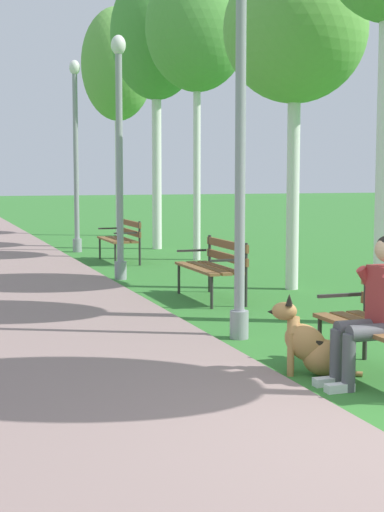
{
  "coord_description": "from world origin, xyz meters",
  "views": [
    {
      "loc": [
        -3.07,
        -4.13,
        1.75
      ],
      "look_at": [
        -0.46,
        3.47,
        0.9
      ],
      "focal_mm": 54.64,
      "sensor_mm": 36.0,
      "label": 1
    }
  ],
  "objects_px": {
    "birch_tree_third": "(295,31)",
    "park_bench_mid": "(215,263)",
    "park_bench_far": "(122,236)",
    "birch_tree_sixth": "(118,65)",
    "lamp_post_mid": "(119,155)",
    "lamp_post_near": "(241,112)",
    "dog_shepherd": "(311,346)",
    "birch_tree_fourth": "(197,29)",
    "birch_tree_fifth": "(156,36)",
    "person_seated_on_near_bench": "(377,304)",
    "lamp_post_far": "(76,154)"
  },
  "relations": [
    {
      "from": "lamp_post_mid",
      "to": "birch_tree_fifth",
      "type": "relative_size",
      "value": 0.62
    },
    {
      "from": "birch_tree_fifth",
      "to": "birch_tree_fourth",
      "type": "bearing_deg",
      "value": -87.64
    },
    {
      "from": "person_seated_on_near_bench",
      "to": "dog_shepherd",
      "type": "height_order",
      "value": "person_seated_on_near_bench"
    },
    {
      "from": "lamp_post_far",
      "to": "birch_tree_sixth",
      "type": "distance_m",
      "value": 5.41
    },
    {
      "from": "lamp_post_far",
      "to": "birch_tree_fourth",
      "type": "relative_size",
      "value": 0.72
    },
    {
      "from": "park_bench_far",
      "to": "lamp_post_near",
      "type": "height_order",
      "value": "lamp_post_near"
    },
    {
      "from": "person_seated_on_near_bench",
      "to": "birch_tree_fifth",
      "type": "xyz_separation_m",
      "value": [
        1.64,
        11.98,
        4.21
      ]
    },
    {
      "from": "dog_shepherd",
      "to": "park_bench_mid",
      "type": "bearing_deg",
      "value": 81.03
    },
    {
      "from": "person_seated_on_near_bench",
      "to": "dog_shepherd",
      "type": "bearing_deg",
      "value": 128.19
    },
    {
      "from": "lamp_post_mid",
      "to": "dog_shepherd",
      "type": "bearing_deg",
      "value": -89.21
    },
    {
      "from": "park_bench_far",
      "to": "lamp_post_far",
      "type": "relative_size",
      "value": 0.35
    },
    {
      "from": "lamp_post_near",
      "to": "park_bench_far",
      "type": "bearing_deg",
      "value": 85.68
    },
    {
      "from": "park_bench_far",
      "to": "lamp_post_mid",
      "type": "height_order",
      "value": "lamp_post_mid"
    },
    {
      "from": "lamp_post_mid",
      "to": "park_bench_far",
      "type": "bearing_deg",
      "value": 75.65
    },
    {
      "from": "park_bench_far",
      "to": "birch_tree_sixth",
      "type": "relative_size",
      "value": 0.24
    },
    {
      "from": "person_seated_on_near_bench",
      "to": "lamp_post_mid",
      "type": "distance_m",
      "value": 7.19
    },
    {
      "from": "dog_shepherd",
      "to": "birch_tree_sixth",
      "type": "distance_m",
      "value": 16.47
    },
    {
      "from": "lamp_post_near",
      "to": "lamp_post_far",
      "type": "height_order",
      "value": "lamp_post_near"
    },
    {
      "from": "lamp_post_near",
      "to": "dog_shepherd",
      "type": "bearing_deg",
      "value": -89.64
    },
    {
      "from": "park_bench_far",
      "to": "birch_tree_fourth",
      "type": "bearing_deg",
      "value": -4.24
    },
    {
      "from": "lamp_post_mid",
      "to": "birch_tree_sixth",
      "type": "distance_m",
      "value": 9.76
    },
    {
      "from": "lamp_post_near",
      "to": "birch_tree_fourth",
      "type": "relative_size",
      "value": 0.78
    },
    {
      "from": "birch_tree_sixth",
      "to": "birch_tree_third",
      "type": "bearing_deg",
      "value": -89.92
    },
    {
      "from": "birch_tree_third",
      "to": "birch_tree_fifth",
      "type": "height_order",
      "value": "birch_tree_fifth"
    },
    {
      "from": "dog_shepherd",
      "to": "birch_tree_third",
      "type": "relative_size",
      "value": 0.15
    },
    {
      "from": "park_bench_mid",
      "to": "person_seated_on_near_bench",
      "type": "relative_size",
      "value": 1.2
    },
    {
      "from": "park_bench_far",
      "to": "birch_tree_fifth",
      "type": "height_order",
      "value": "birch_tree_fifth"
    },
    {
      "from": "lamp_post_far",
      "to": "birch_tree_sixth",
      "type": "bearing_deg",
      "value": 64.9
    },
    {
      "from": "person_seated_on_near_bench",
      "to": "birch_tree_fifth",
      "type": "height_order",
      "value": "birch_tree_fifth"
    },
    {
      "from": "person_seated_on_near_bench",
      "to": "lamp_post_far",
      "type": "relative_size",
      "value": 0.29
    },
    {
      "from": "birch_tree_sixth",
      "to": "lamp_post_mid",
      "type": "bearing_deg",
      "value": -103.52
    },
    {
      "from": "birch_tree_third",
      "to": "park_bench_mid",
      "type": "bearing_deg",
      "value": -159.29
    },
    {
      "from": "park_bench_far",
      "to": "lamp_post_far",
      "type": "distance_m",
      "value": 2.88
    },
    {
      "from": "lamp_post_mid",
      "to": "birch_tree_sixth",
      "type": "bearing_deg",
      "value": 76.48
    },
    {
      "from": "birch_tree_fifth",
      "to": "lamp_post_far",
      "type": "bearing_deg",
      "value": -176.34
    },
    {
      "from": "birch_tree_third",
      "to": "birch_tree_sixth",
      "type": "height_order",
      "value": "birch_tree_sixth"
    },
    {
      "from": "lamp_post_mid",
      "to": "birch_tree_fifth",
      "type": "height_order",
      "value": "birch_tree_fifth"
    },
    {
      "from": "birch_tree_fourth",
      "to": "birch_tree_fifth",
      "type": "relative_size",
      "value": 0.92
    },
    {
      "from": "person_seated_on_near_bench",
      "to": "birch_tree_fourth",
      "type": "xyz_separation_m",
      "value": [
        1.74,
        9.45,
        3.94
      ]
    },
    {
      "from": "park_bench_mid",
      "to": "lamp_post_near",
      "type": "distance_m",
      "value": 3.19
    },
    {
      "from": "park_bench_far",
      "to": "birch_tree_third",
      "type": "distance_m",
      "value": 5.77
    },
    {
      "from": "lamp_post_far",
      "to": "birch_tree_fifth",
      "type": "bearing_deg",
      "value": 3.66
    },
    {
      "from": "birch_tree_third",
      "to": "birch_tree_sixth",
      "type": "relative_size",
      "value": 0.78
    },
    {
      "from": "park_bench_far",
      "to": "birch_tree_sixth",
      "type": "bearing_deg",
      "value": 76.79
    },
    {
      "from": "person_seated_on_near_bench",
      "to": "park_bench_far",
      "type": "bearing_deg",
      "value": 88.82
    },
    {
      "from": "park_bench_mid",
      "to": "lamp_post_mid",
      "type": "relative_size",
      "value": 0.38
    },
    {
      "from": "person_seated_on_near_bench",
      "to": "birch_tree_fourth",
      "type": "height_order",
      "value": "birch_tree_fourth"
    },
    {
      "from": "lamp_post_far",
      "to": "park_bench_mid",
      "type": "bearing_deg",
      "value": -85.59
    },
    {
      "from": "person_seated_on_near_bench",
      "to": "birch_tree_third",
      "type": "xyz_separation_m",
      "value": [
        1.76,
        5.12,
        3.17
      ]
    },
    {
      "from": "park_bench_mid",
      "to": "birch_tree_sixth",
      "type": "relative_size",
      "value": 0.24
    }
  ]
}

